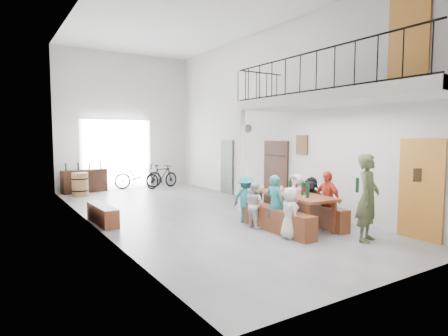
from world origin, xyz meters
TOP-DOWN VIEW (x-y plane):
  - floor at (0.00, 0.00)m, footprint 12.00×12.00m
  - room_walls at (0.00, 0.00)m, footprint 12.00×12.00m
  - gateway_portal at (-0.40, 5.94)m, footprint 2.80×0.08m
  - right_wall_decor at (2.70, -1.87)m, footprint 0.07×8.28m
  - balcony at (1.98, -3.13)m, footprint 1.52×5.62m
  - tasting_table at (1.27, -2.68)m, footprint 1.11×2.26m
  - bench_inner at (0.63, -2.77)m, footprint 0.44×2.29m
  - bench_wall at (1.89, -2.70)m, footprint 0.65×2.30m
  - tableware at (1.30, -2.80)m, footprint 0.74×1.06m
  - side_bench at (-2.50, 0.08)m, footprint 0.40×1.61m
  - oak_barrel at (-2.09, 4.74)m, footprint 0.57×0.57m
  - serving_counter at (-1.75, 5.65)m, footprint 1.70×0.70m
  - counter_bottles at (-1.75, 5.65)m, footprint 1.38×0.34m
  - guest_left_a at (0.47, -3.40)m, footprint 0.44×0.59m
  - guest_left_b at (0.58, -2.78)m, footprint 0.37×0.51m
  - guest_left_c at (0.45, -2.23)m, footprint 0.41×0.53m
  - guest_left_d at (0.55, -1.71)m, footprint 0.63×0.85m
  - guest_right_a at (1.82, -3.18)m, footprint 0.36×0.80m
  - guest_right_b at (1.90, -2.60)m, footprint 0.64×1.12m
  - guest_right_c at (1.90, -2.08)m, footprint 0.40×0.59m
  - host_standing at (1.69, -4.39)m, footprint 0.77×0.64m
  - potted_plant at (2.45, 0.55)m, footprint 0.51×0.48m
  - bicycle_near at (0.36, 5.60)m, footprint 2.01×0.91m
  - bicycle_far at (1.21, 5.14)m, footprint 1.69×0.92m

SIDE VIEW (x-z plane):
  - floor at x=0.00m, z-range 0.00..0.00m
  - side_bench at x=-2.50m, z-range 0.00..0.45m
  - potted_plant at x=2.45m, z-range 0.00..0.45m
  - bench_inner at x=0.63m, z-range 0.00..0.52m
  - bench_wall at x=1.89m, z-range 0.00..0.52m
  - oak_barrel at x=-2.09m, z-range 0.00..0.84m
  - serving_counter at x=-1.75m, z-range 0.00..0.87m
  - bicycle_far at x=1.21m, z-range 0.00..0.98m
  - bicycle_near at x=0.36m, z-range 0.00..1.02m
  - guest_left_c at x=0.45m, z-range 0.00..1.07m
  - guest_left_a at x=0.47m, z-range 0.00..1.08m
  - guest_right_b at x=1.90m, z-range 0.00..1.15m
  - guest_left_d at x=0.55m, z-range 0.00..1.17m
  - guest_right_c at x=1.90m, z-range 0.00..1.18m
  - guest_left_b at x=0.58m, z-range 0.00..1.29m
  - guest_right_a at x=1.82m, z-range 0.00..1.35m
  - tasting_table at x=1.27m, z-range 0.31..1.10m
  - host_standing at x=1.69m, z-range 0.00..1.79m
  - tableware at x=1.30m, z-range 0.77..1.12m
  - counter_bottles at x=-1.75m, z-range 0.87..1.15m
  - gateway_portal at x=-0.40m, z-range 0.00..2.80m
  - right_wall_decor at x=2.70m, z-range -0.80..4.28m
  - balcony at x=1.98m, z-range 0.97..4.96m
  - room_walls at x=0.00m, z-range -2.45..9.55m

